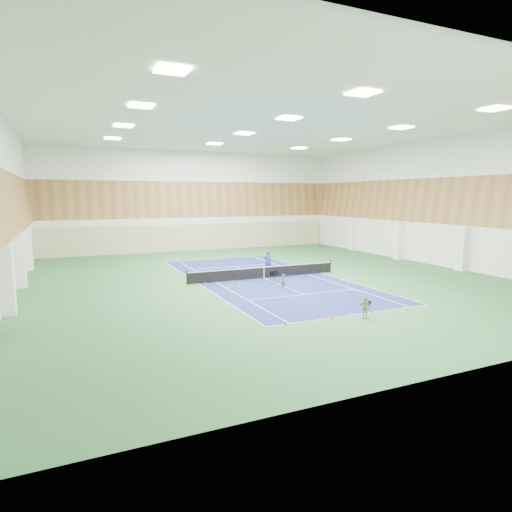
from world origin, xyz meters
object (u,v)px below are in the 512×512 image
Objects in this scene: coach at (268,261)px; child_court at (284,281)px; tennis_net at (264,271)px; child_apron at (365,308)px; ball_cart at (274,277)px.

coach reaches higher than child_court.
child_apron is at bearing -89.55° from tennis_net.
child_apron is (-1.63, -15.54, -0.34)m from coach.
coach is 7.18m from child_court.
coach is at bearing 104.18° from child_apron.
tennis_net is 4.02m from child_court.
ball_cart is at bearing 73.59° from coach.
ball_cart is (0.23, 2.04, -0.07)m from child_court.
child_apron reaches higher than tennis_net.
tennis_net is 14.49× the size of ball_cart.
child_apron is (0.38, -8.67, 0.08)m from child_court.
child_court is at bearing 77.54° from coach.
tennis_net is at bearing 70.26° from child_court.
tennis_net is 12.68m from child_apron.
tennis_net is 10.67× the size of child_apron.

